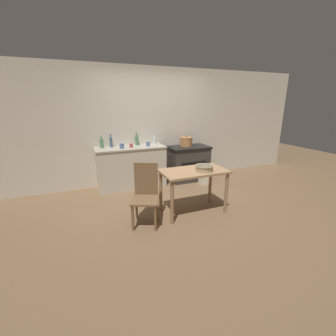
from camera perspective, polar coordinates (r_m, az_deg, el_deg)
ground_plane at (r=4.11m, az=2.76°, el=-9.68°), size 14.00×14.00×0.00m
wall_back at (r=5.20m, az=-4.47°, el=10.50°), size 8.00×0.07×2.55m
counter_cabinet at (r=4.94m, az=-9.29°, el=0.22°), size 1.48×0.54×0.89m
stove at (r=5.38m, az=5.16°, el=1.27°), size 0.94×0.61×0.81m
work_table at (r=3.73m, az=6.53°, el=-2.37°), size 1.08×0.59×0.74m
chair at (r=3.43m, az=-5.71°, el=-6.41°), size 0.53×0.53×0.93m
flour_sack at (r=5.17m, az=9.15°, el=-2.18°), size 0.22×0.16×0.35m
stock_pot at (r=5.29m, az=4.67°, el=6.69°), size 0.29×0.29×0.24m
mixing_bowl_large at (r=3.67m, az=9.15°, el=0.04°), size 0.30×0.30×0.09m
bottle_far_left at (r=5.02m, az=-7.94°, el=6.95°), size 0.07×0.07×0.27m
bottle_left at (r=5.10m, az=-3.46°, el=7.01°), size 0.08×0.08×0.22m
bottle_mid_left at (r=4.89m, az=-14.26°, el=6.37°), size 0.06×0.06×0.27m
bottle_center_left at (r=4.86m, az=-16.51°, el=5.99°), size 0.07×0.07×0.24m
cup_center at (r=4.90m, az=-5.10°, el=6.12°), size 0.08×0.08×0.09m
cup_center_right at (r=4.80m, az=-9.35°, el=5.67°), size 0.08×0.08×0.08m
cup_mid_right at (r=4.73m, az=-11.66°, el=5.51°), size 0.09×0.09×0.10m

